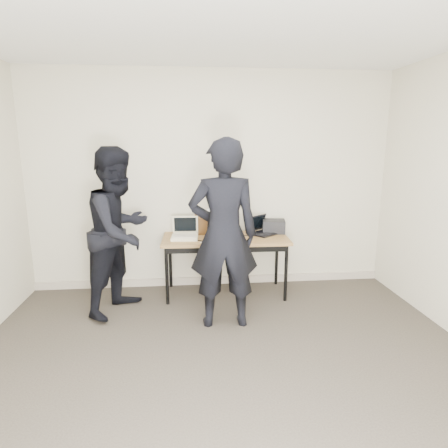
{
  "coord_description": "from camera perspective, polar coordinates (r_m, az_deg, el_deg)",
  "views": [
    {
      "loc": [
        -0.29,
        -2.43,
        1.85
      ],
      "look_at": [
        0.1,
        1.6,
        0.95
      ],
      "focal_mm": 30.0,
      "sensor_mm": 36.0,
      "label": 1
    }
  ],
  "objects": [
    {
      "name": "laptop_center",
      "position": [
        4.44,
        -0.06,
        -1.41
      ],
      "size": [
        0.4,
        0.39,
        0.27
      ],
      "rotation": [
        0.0,
        0.0,
        0.18
      ],
      "color": "black",
      "rests_on": "desk"
    },
    {
      "name": "laptop_beige",
      "position": [
        4.47,
        -6.0,
        -1.52
      ],
      "size": [
        0.32,
        0.32,
        0.25
      ],
      "rotation": [
        0.0,
        0.0,
        -0.06
      ],
      "color": "beige",
      "rests_on": "desk"
    },
    {
      "name": "person_typist",
      "position": [
        3.69,
        -0.07,
        -1.68
      ],
      "size": [
        0.7,
        0.46,
        1.89
      ],
      "primitive_type": "imported",
      "rotation": [
        0.0,
        0.0,
        3.15
      ],
      "color": "black",
      "rests_on": "ground"
    },
    {
      "name": "person_observer",
      "position": [
        4.18,
        -15.59,
        -1.08
      ],
      "size": [
        1.02,
        1.09,
        1.8
      ],
      "primitive_type": "imported",
      "rotation": [
        0.0,
        0.0,
        1.07
      ],
      "color": "black",
      "rests_on": "ground"
    },
    {
      "name": "laptop_right",
      "position": [
        4.67,
        5.8,
        -0.87
      ],
      "size": [
        0.43,
        0.43,
        0.23
      ],
      "rotation": [
        0.0,
        0.0,
        0.7
      ],
      "color": "black",
      "rests_on": "desk"
    },
    {
      "name": "baseboard",
      "position": [
        5.01,
        -1.85,
        -8.55
      ],
      "size": [
        4.5,
        0.03,
        0.1
      ],
      "primitive_type": "cube",
      "color": "#B3A694",
      "rests_on": "ground"
    },
    {
      "name": "room",
      "position": [
        2.49,
        1.22,
        0.94
      ],
      "size": [
        4.6,
        4.6,
        2.8
      ],
      "color": "#3C362E",
      "rests_on": "ground"
    },
    {
      "name": "power_brick",
      "position": [
        4.31,
        -2.46,
        -2.51
      ],
      "size": [
        0.08,
        0.05,
        0.03
      ],
      "primitive_type": "cube",
      "rotation": [
        0.0,
        0.0,
        0.12
      ],
      "color": "black",
      "rests_on": "desk"
    },
    {
      "name": "desk",
      "position": [
        4.5,
        0.23,
        -2.79
      ],
      "size": [
        1.52,
        0.69,
        0.72
      ],
      "rotation": [
        0.0,
        0.0,
        -0.03
      ],
      "color": "olive",
      "rests_on": "ground"
    },
    {
      "name": "tissue",
      "position": [
        4.64,
        -1.89,
        2.02
      ],
      "size": [
        0.14,
        0.12,
        0.08
      ],
      "primitive_type": "ellipsoid",
      "rotation": [
        0.0,
        0.0,
        0.13
      ],
      "color": "white",
      "rests_on": "leather_satchel"
    },
    {
      "name": "leather_satchel",
      "position": [
        4.66,
        -2.24,
        0.11
      ],
      "size": [
        0.36,
        0.19,
        0.25
      ],
      "rotation": [
        0.0,
        0.0,
        0.03
      ],
      "color": "brown",
      "rests_on": "desk"
    },
    {
      "name": "cables",
      "position": [
        4.46,
        0.68,
        -2.11
      ],
      "size": [
        1.14,
        0.46,
        0.01
      ],
      "rotation": [
        0.0,
        0.0,
        0.16
      ],
      "color": "black",
      "rests_on": "desk"
    },
    {
      "name": "equipment_box",
      "position": [
        4.75,
        7.58,
        -0.35
      ],
      "size": [
        0.31,
        0.28,
        0.16
      ],
      "primitive_type": "cube",
      "rotation": [
        0.0,
        0.0,
        -0.17
      ],
      "color": "black",
      "rests_on": "desk"
    }
  ]
}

